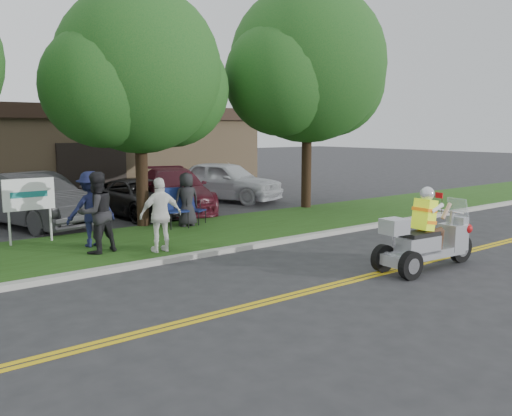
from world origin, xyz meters
TOP-DOWN VIEW (x-y plane):
  - ground at (0.00, 0.00)m, footprint 120.00×120.00m
  - centerline_near at (0.00, -0.58)m, footprint 60.00×0.10m
  - centerline_far at (0.00, -0.42)m, footprint 60.00×0.10m
  - curb at (0.00, 3.05)m, footprint 60.00×0.25m
  - grass_verge at (0.00, 5.20)m, footprint 60.00×4.00m
  - commercial_building at (2.00, 18.98)m, footprint 18.00×8.20m
  - tree_mid at (0.55, 7.23)m, footprint 5.88×4.80m
  - tree_right at (7.06, 7.03)m, footprint 6.86×5.60m
  - business_sign at (-2.90, 6.60)m, footprint 1.25×0.06m
  - trike_scooter at (3.07, -0.88)m, footprint 2.73×0.95m
  - lawn_chair_a at (1.12, 6.35)m, footprint 0.72×0.74m
  - lawn_chair_b at (1.84, 6.54)m, footprint 0.70×0.71m
  - spectator_adult_mid at (-1.99, 4.51)m, footprint 1.05×0.90m
  - spectator_adult_right at (-0.76, 3.71)m, footprint 1.07×0.53m
  - spectator_chair_a at (-1.81, 5.30)m, footprint 1.21×0.71m
  - spectator_chair_b at (1.48, 6.28)m, footprint 0.83×0.58m
  - parked_car_left at (-2.00, 9.51)m, footprint 3.00×5.28m
  - parked_car_mid at (1.50, 9.40)m, footprint 2.55×4.74m
  - parked_car_right at (2.97, 9.71)m, footprint 3.63×5.71m
  - parked_car_far_right at (6.10, 10.94)m, footprint 3.68×5.26m

SIDE VIEW (x-z plane):
  - ground at x=0.00m, z-range 0.00..0.00m
  - centerline_near at x=0.00m, z-range 0.00..0.01m
  - centerline_far at x=0.00m, z-range 0.00..0.01m
  - grass_verge at x=0.00m, z-range 0.01..0.11m
  - curb at x=0.00m, z-range 0.00..0.12m
  - trike_scooter at x=3.07m, z-range -0.27..1.51m
  - parked_car_mid at x=1.50m, z-range 0.00..1.26m
  - lawn_chair_b at x=1.84m, z-range 0.17..1.13m
  - lawn_chair_a at x=1.12m, z-range 0.18..1.34m
  - parked_car_right at x=2.97m, z-range 0.00..1.54m
  - parked_car_left at x=-2.00m, z-range 0.00..1.65m
  - parked_car_far_right at x=6.10m, z-range 0.00..1.66m
  - spectator_chair_b at x=1.48m, z-range 0.10..1.70m
  - spectator_adult_right at x=-0.76m, z-range 0.10..1.86m
  - spectator_chair_a at x=-1.81m, z-range 0.10..1.96m
  - spectator_adult_mid at x=-1.99m, z-range 0.10..2.00m
  - business_sign at x=-2.90m, z-range 0.38..2.13m
  - commercial_building at x=2.00m, z-range 0.01..4.01m
  - tree_mid at x=0.55m, z-range 0.91..7.96m
  - tree_right at x=7.06m, z-range 0.99..9.06m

